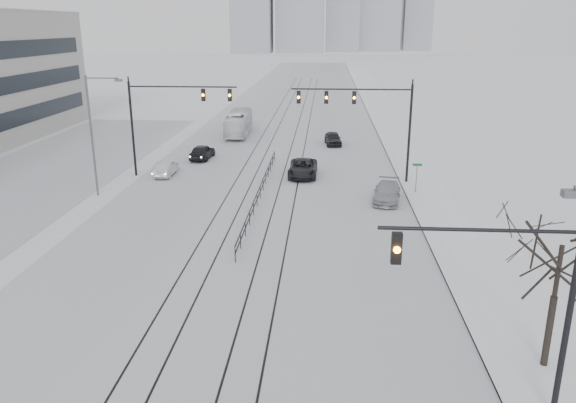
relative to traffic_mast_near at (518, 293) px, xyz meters
The scene contains 18 objects.
road 55.26m from the traffic_mast_near, 101.30° to the left, with size 22.00×260.00×0.02m, color silver.
sidewalk_east 54.26m from the traffic_mast_near, 87.13° to the left, with size 5.00×260.00×0.16m, color white.
curb 54.19m from the traffic_mast_near, 89.72° to the left, with size 0.10×260.00×0.12m, color gray.
parking_strip 42.54m from the traffic_mast_near, 136.71° to the left, with size 14.00×60.00×0.03m, color silver.
tram_rails 35.96m from the traffic_mast_near, 107.60° to the left, with size 5.30×180.00×0.01m.
traffic_mast_near is the anchor object (origin of this frame).
traffic_mast_ne 29.14m from the traffic_mast_near, 95.19° to the left, with size 9.60×0.37×8.00m.
traffic_mast_nw 35.69m from the traffic_mast_near, 122.77° to the left, with size 9.10×0.37×8.00m.
street_light_west 33.24m from the traffic_mast_near, 133.76° to the left, with size 2.73×0.25×9.00m.
bare_tree 3.85m from the traffic_mast_near, 51.24° to the left, with size 4.40×4.40×6.10m.
median_fence 26.62m from the traffic_mast_near, 114.20° to the left, with size 0.06×24.00×1.00m.
street_sign 26.19m from the traffic_mast_near, 87.77° to the left, with size 0.70×0.06×2.40m.
sedan_sb_inner 40.78m from the traffic_mast_near, 116.11° to the left, with size 1.69×4.21×1.43m, color black.
sedan_sb_outer 36.15m from the traffic_mast_near, 123.19° to the left, with size 1.32×3.78×1.25m, color silver.
sedan_nb_front 31.89m from the traffic_mast_near, 104.40° to the left, with size 2.36×5.12×1.42m, color black.
sedan_nb_right 24.27m from the traffic_mast_near, 93.36° to the left, with size 1.86×4.58×1.33m, color #9E9FA5.
sedan_nb_far 44.64m from the traffic_mast_near, 96.68° to the left, with size 1.63×4.05×1.38m, color black.
box_truck 51.98m from the traffic_mast_near, 108.24° to the left, with size 2.30×9.81×2.73m, color white.
Camera 1 is at (4.77, -10.00, 12.42)m, focal length 35.00 mm.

